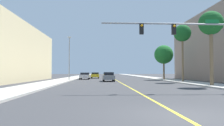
{
  "coord_description": "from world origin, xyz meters",
  "views": [
    {
      "loc": [
        -2.89,
        -7.48,
        1.6
      ],
      "look_at": [
        -1.49,
        18.67,
        2.69
      ],
      "focal_mm": 33.48,
      "sensor_mm": 36.0,
      "label": 1
    }
  ],
  "objects_px": {
    "palm_mid": "(182,34)",
    "car_silver": "(85,76)",
    "palm_far": "(164,55)",
    "palm_near": "(211,25)",
    "car_yellow": "(95,75)",
    "car_gray": "(109,77)",
    "street_lamp": "(69,56)",
    "traffic_signal_mast": "(195,36)"
  },
  "relations": [
    {
      "from": "palm_mid",
      "to": "car_silver",
      "type": "distance_m",
      "value": 21.3
    },
    {
      "from": "car_silver",
      "to": "car_gray",
      "type": "xyz_separation_m",
      "value": [
        4.59,
        -9.12,
        0.02
      ]
    },
    {
      "from": "palm_mid",
      "to": "car_gray",
      "type": "distance_m",
      "value": 13.38
    },
    {
      "from": "palm_far",
      "to": "car_yellow",
      "type": "height_order",
      "value": "palm_far"
    },
    {
      "from": "car_silver",
      "to": "traffic_signal_mast",
      "type": "bearing_deg",
      "value": 112.94
    },
    {
      "from": "palm_far",
      "to": "car_yellow",
      "type": "bearing_deg",
      "value": 140.85
    },
    {
      "from": "car_silver",
      "to": "palm_near",
      "type": "bearing_deg",
      "value": 126.42
    },
    {
      "from": "traffic_signal_mast",
      "to": "palm_near",
      "type": "relative_size",
      "value": 1.4
    },
    {
      "from": "car_yellow",
      "to": "car_gray",
      "type": "height_order",
      "value": "car_gray"
    },
    {
      "from": "palm_mid",
      "to": "street_lamp",
      "type": "bearing_deg",
      "value": 161.28
    },
    {
      "from": "car_gray",
      "to": "street_lamp",
      "type": "bearing_deg",
      "value": 160.45
    },
    {
      "from": "palm_mid",
      "to": "car_yellow",
      "type": "height_order",
      "value": "palm_mid"
    },
    {
      "from": "palm_far",
      "to": "car_gray",
      "type": "height_order",
      "value": "palm_far"
    },
    {
      "from": "traffic_signal_mast",
      "to": "palm_far",
      "type": "bearing_deg",
      "value": 78.9
    },
    {
      "from": "traffic_signal_mast",
      "to": "car_yellow",
      "type": "bearing_deg",
      "value": 104.54
    },
    {
      "from": "street_lamp",
      "to": "car_gray",
      "type": "height_order",
      "value": "street_lamp"
    },
    {
      "from": "traffic_signal_mast",
      "to": "car_gray",
      "type": "bearing_deg",
      "value": 108.96
    },
    {
      "from": "palm_far",
      "to": "palm_near",
      "type": "bearing_deg",
      "value": -90.58
    },
    {
      "from": "car_gray",
      "to": "palm_near",
      "type": "bearing_deg",
      "value": -50.63
    },
    {
      "from": "traffic_signal_mast",
      "to": "car_gray",
      "type": "distance_m",
      "value": 19.69
    },
    {
      "from": "palm_mid",
      "to": "car_yellow",
      "type": "xyz_separation_m",
      "value": [
        -13.69,
        19.84,
        -6.57
      ]
    },
    {
      "from": "traffic_signal_mast",
      "to": "car_silver",
      "type": "relative_size",
      "value": 2.83
    },
    {
      "from": "street_lamp",
      "to": "car_yellow",
      "type": "bearing_deg",
      "value": 73.13
    },
    {
      "from": "car_yellow",
      "to": "car_silver",
      "type": "bearing_deg",
      "value": -105.54
    },
    {
      "from": "palm_mid",
      "to": "car_silver",
      "type": "xyz_separation_m",
      "value": [
        -15.65,
        12.87,
        -6.56
      ]
    },
    {
      "from": "street_lamp",
      "to": "palm_mid",
      "type": "relative_size",
      "value": 0.89
    },
    {
      "from": "traffic_signal_mast",
      "to": "palm_near",
      "type": "distance_m",
      "value": 7.55
    },
    {
      "from": "car_gray",
      "to": "palm_far",
      "type": "bearing_deg",
      "value": 24.16
    },
    {
      "from": "car_silver",
      "to": "car_yellow",
      "type": "relative_size",
      "value": 1.0
    },
    {
      "from": "street_lamp",
      "to": "car_yellow",
      "type": "height_order",
      "value": "street_lamp"
    },
    {
      "from": "palm_mid",
      "to": "palm_far",
      "type": "relative_size",
      "value": 1.31
    },
    {
      "from": "palm_near",
      "to": "car_silver",
      "type": "height_order",
      "value": "palm_near"
    },
    {
      "from": "car_silver",
      "to": "car_yellow",
      "type": "xyz_separation_m",
      "value": [
        1.96,
        6.97,
        -0.01
      ]
    },
    {
      "from": "street_lamp",
      "to": "palm_far",
      "type": "height_order",
      "value": "street_lamp"
    },
    {
      "from": "car_gray",
      "to": "car_yellow",
      "type": "bearing_deg",
      "value": 98.36
    },
    {
      "from": "traffic_signal_mast",
      "to": "car_gray",
      "type": "xyz_separation_m",
      "value": [
        -6.28,
        18.29,
        -3.65
      ]
    },
    {
      "from": "car_silver",
      "to": "palm_mid",
      "type": "bearing_deg",
      "value": 141.85
    },
    {
      "from": "palm_mid",
      "to": "car_yellow",
      "type": "distance_m",
      "value": 24.98
    },
    {
      "from": "palm_mid",
      "to": "car_silver",
      "type": "height_order",
      "value": "palm_mid"
    },
    {
      "from": "car_silver",
      "to": "car_yellow",
      "type": "height_order",
      "value": "car_silver"
    },
    {
      "from": "palm_near",
      "to": "car_yellow",
      "type": "height_order",
      "value": "palm_near"
    },
    {
      "from": "palm_mid",
      "to": "traffic_signal_mast",
      "type": "bearing_deg",
      "value": -108.17
    }
  ]
}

